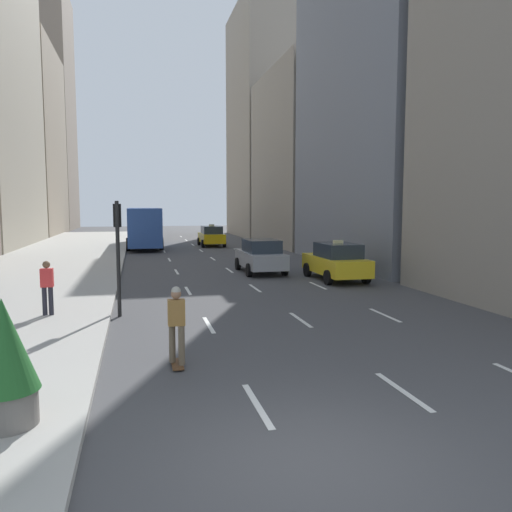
# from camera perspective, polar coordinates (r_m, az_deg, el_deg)

# --- Properties ---
(ground_plane) EXTENTS (160.00, 160.00, 0.00)m
(ground_plane) POSITION_cam_1_polar(r_m,az_deg,el_deg) (7.35, 5.72, -22.27)
(ground_plane) COLOR #474749
(sidewalk_left) EXTENTS (8.00, 66.00, 0.15)m
(sidewalk_left) POSITION_cam_1_polar(r_m,az_deg,el_deg) (33.64, -21.63, -0.39)
(sidewalk_left) COLOR #ADAAA3
(sidewalk_left) RESTS_ON ground
(lane_markings) EXTENTS (5.72, 56.00, 0.01)m
(lane_markings) POSITION_cam_1_polar(r_m,az_deg,el_deg) (29.71, -4.12, -0.90)
(lane_markings) COLOR white
(lane_markings) RESTS_ON ground
(building_row_right) EXTENTS (6.00, 56.60, 37.13)m
(building_row_right) POSITION_cam_1_polar(r_m,az_deg,el_deg) (37.47, 10.15, 22.31)
(building_row_right) COLOR gray
(building_row_right) RESTS_ON ground
(taxi_lead) EXTENTS (2.02, 4.40, 1.87)m
(taxi_lead) POSITION_cam_1_polar(r_m,az_deg,el_deg) (42.76, -5.13, 2.31)
(taxi_lead) COLOR yellow
(taxi_lead) RESTS_ON ground
(taxi_second) EXTENTS (2.02, 4.40, 1.87)m
(taxi_second) POSITION_cam_1_polar(r_m,az_deg,el_deg) (23.43, 9.14, -0.60)
(taxi_second) COLOR yellow
(taxi_second) RESTS_ON ground
(sedan_black_near) EXTENTS (2.02, 4.46, 1.73)m
(sedan_black_near) POSITION_cam_1_polar(r_m,az_deg,el_deg) (25.66, 0.53, 0.02)
(sedan_black_near) COLOR #9EA0A5
(sedan_black_near) RESTS_ON ground
(city_bus) EXTENTS (2.80, 11.61, 3.25)m
(city_bus) POSITION_cam_1_polar(r_m,az_deg,el_deg) (42.61, -12.70, 3.40)
(city_bus) COLOR #2D519E
(city_bus) RESTS_ON ground
(skateboarder) EXTENTS (0.36, 0.80, 1.75)m
(skateboarder) POSITION_cam_1_polar(r_m,az_deg,el_deg) (10.88, -9.07, -7.52)
(skateboarder) COLOR brown
(skateboarder) RESTS_ON ground
(planter_with_shrub) EXTENTS (1.00, 1.00, 1.95)m
(planter_with_shrub) POSITION_cam_1_polar(r_m,az_deg,el_deg) (8.46, -26.83, -10.62)
(planter_with_shrub) COLOR slate
(planter_with_shrub) RESTS_ON sidewalk_left
(pedestrian_mid_block) EXTENTS (0.36, 0.22, 1.65)m
(pedestrian_mid_block) POSITION_cam_1_polar(r_m,az_deg,el_deg) (16.32, -22.76, -3.08)
(pedestrian_mid_block) COLOR #23232D
(pedestrian_mid_block) RESTS_ON sidewalk_left
(traffic_light_pole) EXTENTS (0.24, 0.42, 3.60)m
(traffic_light_pole) POSITION_cam_1_polar(r_m,az_deg,el_deg) (16.04, -15.52, 1.84)
(traffic_light_pole) COLOR black
(traffic_light_pole) RESTS_ON ground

